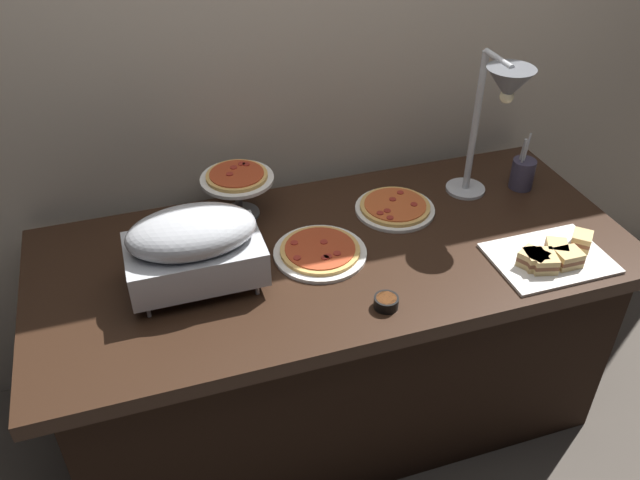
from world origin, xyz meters
name	(u,v)px	position (x,y,z in m)	size (l,w,h in m)	color
ground_plane	(333,407)	(0.00, 0.00, 0.00)	(8.00, 8.00, 0.00)	#4C443D
back_wall	(289,60)	(0.00, 0.50, 1.20)	(4.40, 0.04, 2.40)	#B7A893
buffet_table	(334,335)	(0.00, 0.00, 0.39)	(1.90, 0.84, 0.76)	black
chafing_dish	(194,245)	(-0.44, -0.03, 0.90)	(0.39, 0.24, 0.25)	#B7BABF
heat_lamp	(501,98)	(0.56, 0.07, 1.17)	(0.15, 0.30, 0.53)	#B7BABF
pizza_plate_front	(320,251)	(-0.06, -0.01, 0.77)	(0.29, 0.29, 0.03)	white
pizza_plate_center	(395,208)	(0.27, 0.15, 0.77)	(0.27, 0.27, 0.03)	white
pizza_plate_raised_stand	(237,182)	(-0.24, 0.29, 0.89)	(0.24, 0.24, 0.17)	#595B60
sandwich_platter	(551,256)	(0.61, -0.27, 0.78)	(0.36, 0.26, 0.06)	white
sauce_cup_near	(386,302)	(0.05, -0.30, 0.78)	(0.07, 0.07, 0.03)	black
utensil_holder	(522,173)	(0.76, 0.15, 0.82)	(0.08, 0.08, 0.21)	#383347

